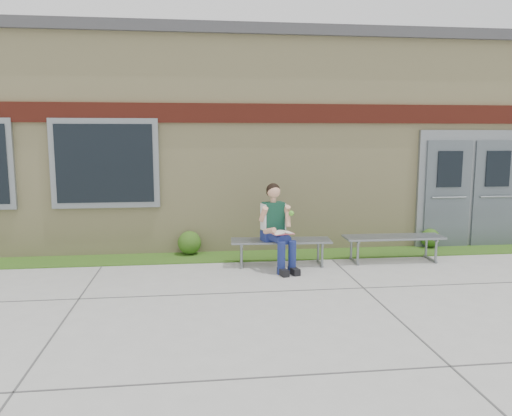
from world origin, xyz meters
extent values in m
plane|color=#9E9E99|center=(0.00, 0.00, 0.00)|extent=(80.00, 80.00, 0.00)
cube|color=#264A13|center=(0.00, 2.60, 0.01)|extent=(16.00, 0.80, 0.02)
cube|color=beige|center=(0.00, 6.00, 2.00)|extent=(16.00, 6.00, 4.00)
cube|color=#3F3F42|center=(0.00, 6.00, 4.10)|extent=(16.20, 6.20, 0.20)
cube|color=maroon|center=(0.00, 2.97, 2.60)|extent=(16.00, 0.06, 0.35)
cube|color=slate|center=(-3.00, 2.96, 1.70)|extent=(1.90, 0.08, 1.60)
cube|color=black|center=(-3.00, 2.92, 1.70)|extent=(1.70, 0.04, 1.40)
cube|color=slate|center=(4.00, 2.96, 1.15)|extent=(2.20, 0.08, 2.30)
cube|color=#4F585F|center=(3.50, 2.91, 1.05)|extent=(0.92, 0.06, 2.10)
cube|color=#4F585F|center=(4.50, 2.91, 1.05)|extent=(0.92, 0.06, 2.10)
cube|color=slate|center=(0.03, 1.95, 0.42)|extent=(1.72, 0.59, 0.03)
cube|color=slate|center=(-0.65, 1.95, 0.19)|extent=(0.07, 0.47, 0.39)
cube|color=slate|center=(0.71, 1.95, 0.19)|extent=(0.07, 0.47, 0.39)
cube|color=slate|center=(2.03, 1.95, 0.44)|extent=(1.75, 0.52, 0.03)
cube|color=slate|center=(1.33, 1.95, 0.20)|extent=(0.05, 0.48, 0.40)
cube|color=slate|center=(2.73, 1.95, 0.20)|extent=(0.05, 0.48, 0.40)
cube|color=navy|center=(-0.12, 1.90, 0.52)|extent=(0.41, 0.33, 0.17)
cube|color=#0D3228|center=(-0.12, 1.88, 0.85)|extent=(0.38, 0.29, 0.49)
sphere|color=#E29E7C|center=(-0.11, 1.87, 1.28)|extent=(0.27, 0.27, 0.22)
sphere|color=black|center=(-0.12, 1.89, 1.30)|extent=(0.28, 0.28, 0.23)
cylinder|color=navy|center=(-0.15, 1.61, 0.55)|extent=(0.26, 0.47, 0.16)
cylinder|color=navy|center=(0.04, 1.66, 0.55)|extent=(0.26, 0.47, 0.16)
cylinder|color=navy|center=(-0.06, 1.37, 0.26)|extent=(0.13, 0.13, 0.53)
cylinder|color=navy|center=(0.12, 1.42, 0.26)|extent=(0.13, 0.13, 0.53)
cube|color=black|center=(-0.05, 1.30, 0.05)|extent=(0.17, 0.29, 0.11)
cube|color=black|center=(0.14, 1.35, 0.05)|extent=(0.17, 0.29, 0.11)
cylinder|color=#E29E7C|center=(-0.29, 1.77, 0.92)|extent=(0.15, 0.25, 0.28)
cylinder|color=#E29E7C|center=(0.10, 1.87, 0.92)|extent=(0.15, 0.25, 0.28)
cube|color=white|center=(-0.02, 1.51, 0.65)|extent=(0.37, 0.31, 0.02)
cube|color=#CC4C5C|center=(-0.02, 1.51, 0.64)|extent=(0.38, 0.32, 0.01)
sphere|color=#5CB831|center=(0.16, 1.73, 0.93)|extent=(0.09, 0.09, 0.09)
sphere|color=#264A13|center=(-1.53, 2.85, 0.23)|extent=(0.43, 0.43, 0.43)
sphere|color=#264A13|center=(3.16, 2.85, 0.20)|extent=(0.37, 0.37, 0.37)
camera|label=1|loc=(-1.41, -6.25, 2.20)|focal=35.00mm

